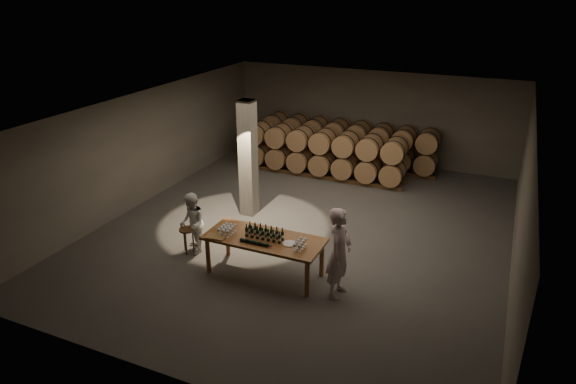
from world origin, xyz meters
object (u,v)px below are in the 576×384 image
at_px(stool, 187,233).
at_px(plate, 289,244).
at_px(bottle_cluster, 264,234).
at_px(person_woman, 192,223).
at_px(notebook_near, 219,238).
at_px(person_man, 339,253).
at_px(tasting_table, 264,242).

bearing_deg(stool, plate, -3.44).
distance_m(bottle_cluster, stool, 2.18).
bearing_deg(person_woman, notebook_near, 21.64).
height_order(notebook_near, person_man, person_man).
bearing_deg(stool, bottle_cluster, -3.83).
bearing_deg(person_woman, bottle_cluster, 44.90).
bearing_deg(person_man, bottle_cluster, 89.60).
height_order(plate, person_man, person_man).
distance_m(tasting_table, notebook_near, 0.98).
bearing_deg(person_man, tasting_table, 89.36).
bearing_deg(person_man, stool, 89.08).
bearing_deg(tasting_table, person_woman, 173.57).
height_order(plate, person_woman, person_woman).
relative_size(plate, notebook_near, 1.20).
xyz_separation_m(bottle_cluster, person_man, (1.72, -0.09, -0.03)).
xyz_separation_m(bottle_cluster, person_woman, (-2.02, 0.23, -0.26)).
bearing_deg(plate, person_man, -3.32).
distance_m(tasting_table, stool, 2.12).
height_order(tasting_table, notebook_near, notebook_near).
bearing_deg(person_woman, plate, 45.93).
bearing_deg(bottle_cluster, stool, 176.17).
height_order(tasting_table, person_man, person_man).
height_order(stool, person_man, person_man).
distance_m(tasting_table, person_man, 1.74).
distance_m(tasting_table, plate, 0.62).
relative_size(tasting_table, bottle_cluster, 3.04).
distance_m(notebook_near, stool, 1.41).
bearing_deg(bottle_cluster, person_man, -2.88).
distance_m(notebook_near, person_man, 2.62).
xyz_separation_m(bottle_cluster, stool, (-2.11, 0.14, -0.49)).
relative_size(tasting_table, person_woman, 1.75).
bearing_deg(plate, person_woman, 174.43).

